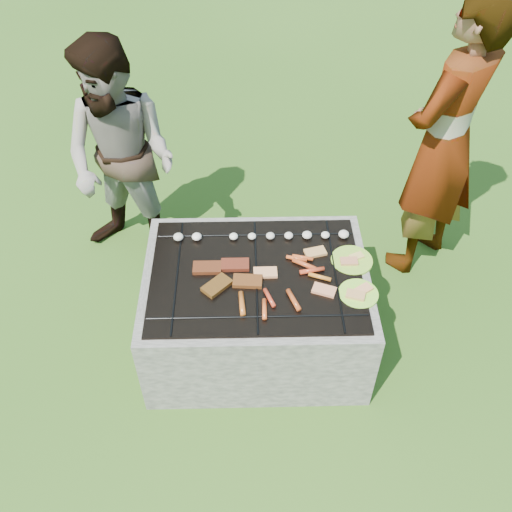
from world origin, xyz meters
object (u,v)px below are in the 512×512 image
(fire_pit, at_px, (256,310))
(bystander, at_px, (122,161))
(plate_near, at_px, (358,294))
(cook, at_px, (444,143))
(plate_far, at_px, (352,260))

(fire_pit, bearing_deg, bystander, 135.45)
(plate_near, distance_m, cook, 1.16)
(fire_pit, bearing_deg, plate_far, 9.38)
(fire_pit, relative_size, plate_far, 4.05)
(plate_near, bearing_deg, bystander, 144.56)
(plate_far, distance_m, plate_near, 0.26)
(fire_pit, height_order, plate_near, plate_near)
(plate_far, distance_m, bystander, 1.61)
(plate_far, height_order, bystander, bystander)
(cook, xyz_separation_m, bystander, (-2.04, 0.10, -0.17))
(plate_near, bearing_deg, cook, 55.41)
(plate_far, relative_size, bystander, 0.20)
(fire_pit, distance_m, bystander, 1.30)
(cook, bearing_deg, plate_near, 12.39)
(cook, relative_size, bystander, 1.21)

